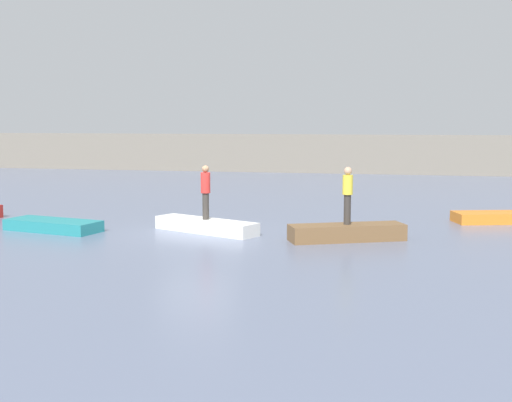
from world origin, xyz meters
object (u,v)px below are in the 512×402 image
Objects in this scene: rowboat_brown at (347,232)px; person_red_shirt at (206,189)px; person_yellow_shirt at (348,192)px; rowboat_orange at (508,217)px; rowboat_teal at (53,225)px; rowboat_white at (206,226)px.

rowboat_brown is 2.00× the size of person_red_shirt.
rowboat_brown is at bearing 0.00° from person_yellow_shirt.
rowboat_orange is 2.19× the size of person_red_shirt.
rowboat_brown is at bearing -153.50° from rowboat_orange.
rowboat_teal is at bearing 157.86° from rowboat_brown.
person_yellow_shirt reaches higher than person_red_shirt.
rowboat_teal is at bearing -176.91° from rowboat_orange.
rowboat_teal is at bearing -146.12° from rowboat_white.
person_red_shirt is (5.17, 0.87, 1.26)m from rowboat_teal.
rowboat_white is at bearing 149.48° from rowboat_brown.
rowboat_teal is at bearing -170.47° from person_red_shirt.
rowboat_teal is 16.37m from rowboat_orange.
rowboat_white is at bearing 21.56° from rowboat_teal.
rowboat_white is 2.14× the size of person_red_shirt.
person_red_shirt is 4.81m from person_yellow_shirt.
person_red_shirt is at bearing -172.39° from rowboat_orange.
person_yellow_shirt is (-5.51, -5.08, 1.34)m from rowboat_orange.
rowboat_white is 0.98× the size of rowboat_orange.
person_red_shirt is at bearing 149.48° from rowboat_brown.
rowboat_brown is 2.01× the size of person_yellow_shirt.
rowboat_white is at bearing 0.00° from person_red_shirt.
person_red_shirt is at bearing 21.56° from rowboat_teal.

